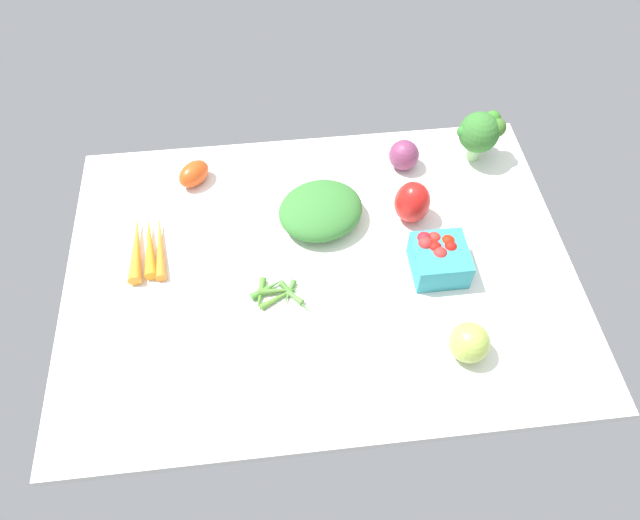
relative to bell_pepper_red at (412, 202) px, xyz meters
The scene contains 10 objects.
tablecloth 24.32cm from the bell_pepper_red, 152.82° to the right, with size 104.00×76.00×2.00cm, color white.
bell_pepper_red is the anchor object (origin of this frame).
okra_pile 34.67cm from the bell_pepper_red, 150.29° to the right, with size 12.58×10.10×1.71cm.
heirloom_tomato_green 33.67cm from the bell_pepper_red, 83.48° to the right, with size 7.57×7.57×7.57cm, color #99B24A.
leafy_greens_clump 19.61cm from the bell_pepper_red, behind, with size 16.28×18.40×6.77cm, color #357531.
berry_basket 14.26cm from the bell_pepper_red, 79.12° to the right, with size 10.78×10.78×7.66cm.
carrot_bunch 56.75cm from the bell_pepper_red, behind, with size 8.27×17.24×2.87cm.
roma_tomato 49.50cm from the bell_pepper_red, 161.22° to the left, with size 7.94×5.19×5.19cm, color #DD4918.
red_onion_center 15.74cm from the bell_pepper_red, 84.71° to the left, with size 7.00×7.00×7.00cm, color #763357.
broccoli_head 25.32cm from the bell_pepper_red, 41.51° to the left, with size 11.09×9.70×12.61cm.
Camera 1 is at (-7.69, -68.88, 100.75)cm, focal length 32.79 mm.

